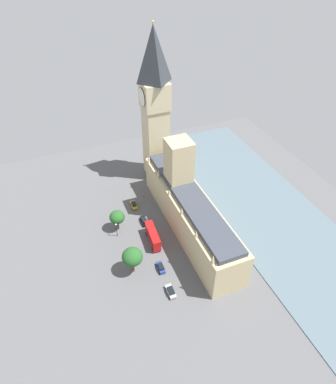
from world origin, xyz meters
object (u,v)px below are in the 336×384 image
object	(u,v)px
street_lamp_opposite_hall	(116,227)
double_decker_bus_midblock	(153,236)
car_silver_kerbside	(171,291)
pedestrian_trailing	(143,196)
car_black_corner	(144,221)
plane_tree_far_end	(117,217)
car_yellow_cab_near_tower	(134,205)
parliament_building	(188,207)
car_blue_under_trees	(161,267)
clock_tower	(155,105)
plane_tree_leading	(132,257)

from	to	relation	value
street_lamp_opposite_hall	double_decker_bus_midblock	bearing A→B (deg)	146.93
car_silver_kerbside	pedestrian_trailing	xyz separation A→B (m)	(-6.39, -43.22, -0.20)
car_black_corner	street_lamp_opposite_hall	distance (m)	11.18
double_decker_bus_midblock	plane_tree_far_end	distance (m)	13.65
plane_tree_far_end	car_yellow_cab_near_tower	bearing A→B (deg)	-132.59
car_black_corner	pedestrian_trailing	bearing A→B (deg)	73.66
parliament_building	car_blue_under_trees	bearing A→B (deg)	43.35
double_decker_bus_midblock	car_blue_under_trees	distance (m)	11.79
car_silver_kerbside	street_lamp_opposite_hall	xyz separation A→B (m)	(8.26, -27.15, 3.15)
parliament_building	clock_tower	world-z (taller)	clock_tower
car_blue_under_trees	plane_tree_leading	xyz separation A→B (m)	(7.84, -2.38, 5.70)
pedestrian_trailing	street_lamp_opposite_hall	distance (m)	22.01
plane_tree_leading	street_lamp_opposite_hall	world-z (taller)	plane_tree_leading
car_yellow_cab_near_tower	plane_tree_leading	xyz separation A→B (m)	(8.75, 28.01, 5.70)
car_silver_kerbside	plane_tree_far_end	size ratio (longest dim) A/B	0.60
car_yellow_cab_near_tower	street_lamp_opposite_hall	world-z (taller)	street_lamp_opposite_hall
car_blue_under_trees	street_lamp_opposite_hall	bearing A→B (deg)	117.93
car_black_corner	car_silver_kerbside	world-z (taller)	same
double_decker_bus_midblock	plane_tree_leading	world-z (taller)	plane_tree_leading
car_yellow_cab_near_tower	plane_tree_leading	distance (m)	29.90
car_silver_kerbside	plane_tree_far_end	xyz separation A→B (m)	(6.99, -30.28, 4.60)
parliament_building	car_silver_kerbside	bearing A→B (deg)	56.08
plane_tree_far_end	parliament_building	bearing A→B (deg)	163.07
pedestrian_trailing	clock_tower	bearing A→B (deg)	-78.36
pedestrian_trailing	car_silver_kerbside	bearing A→B (deg)	131.16
car_silver_kerbside	car_blue_under_trees	bearing A→B (deg)	88.13
car_black_corner	double_decker_bus_midblock	distance (m)	9.53
car_blue_under_trees	plane_tree_far_end	xyz separation A→B (m)	(7.37, -21.38, 4.60)
car_yellow_cab_near_tower	car_silver_kerbside	size ratio (longest dim) A/B	0.94
clock_tower	pedestrian_trailing	world-z (taller)	clock_tower
double_decker_bus_midblock	plane_tree_far_end	size ratio (longest dim) A/B	1.38
plane_tree_far_end	car_blue_under_trees	bearing A→B (deg)	109.02
double_decker_bus_midblock	street_lamp_opposite_hall	world-z (taller)	street_lamp_opposite_hall
car_black_corner	plane_tree_far_end	bearing A→B (deg)	178.36
parliament_building	car_yellow_cab_near_tower	bearing A→B (deg)	-47.83
street_lamp_opposite_hall	plane_tree_leading	bearing A→B (deg)	92.92
clock_tower	car_yellow_cab_near_tower	world-z (taller)	clock_tower
parliament_building	car_yellow_cab_near_tower	xyz separation A→B (m)	(14.42, -15.92, -7.35)
car_black_corner	street_lamp_opposite_hall	world-z (taller)	street_lamp_opposite_hall
car_black_corner	pedestrian_trailing	world-z (taller)	car_black_corner
double_decker_bus_midblock	pedestrian_trailing	size ratio (longest dim) A/B	6.95
car_yellow_cab_near_tower	plane_tree_far_end	distance (m)	13.08
clock_tower	car_blue_under_trees	size ratio (longest dim) A/B	12.88
car_yellow_cab_near_tower	car_silver_kerbside	distance (m)	39.31
car_yellow_cab_near_tower	pedestrian_trailing	distance (m)	6.44
parliament_building	pedestrian_trailing	bearing A→B (deg)	-64.84
clock_tower	car_yellow_cab_near_tower	bearing A→B (deg)	48.06
parliament_building	pedestrian_trailing	xyz separation A→B (m)	(9.33, -19.85, -7.55)
pedestrian_trailing	plane_tree_far_end	distance (m)	19.22
car_yellow_cab_near_tower	parliament_building	bearing A→B (deg)	-45.92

